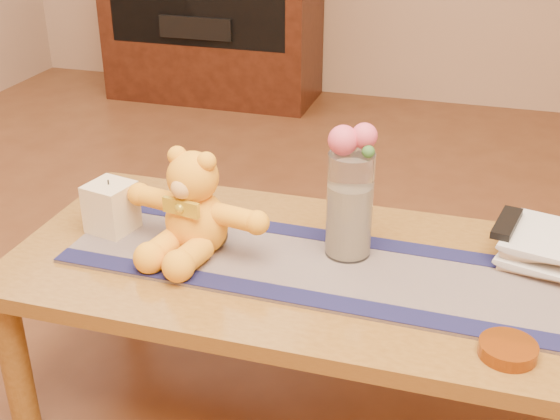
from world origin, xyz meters
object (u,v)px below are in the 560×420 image
(bronze_ball, at_px, (214,235))
(book_bottom, at_px, (504,248))
(amber_dish, at_px, (508,350))
(teddy_bear, at_px, (196,202))
(tv_remote, at_px, (507,223))
(pillar_candle, at_px, (111,207))
(glass_vase, at_px, (350,205))

(bronze_ball, bearing_deg, book_bottom, 15.79)
(book_bottom, distance_m, amber_dish, 0.42)
(amber_dish, bearing_deg, teddy_bear, 163.91)
(tv_remote, bearing_deg, pillar_candle, -159.05)
(book_bottom, distance_m, tv_remote, 0.08)
(tv_remote, bearing_deg, teddy_bear, -153.81)
(teddy_bear, height_order, bronze_ball, teddy_bear)
(teddy_bear, distance_m, bronze_ball, 0.10)
(pillar_candle, xyz_separation_m, bronze_ball, (0.29, -0.01, -0.03))
(book_bottom, bearing_deg, tv_remote, -93.00)
(glass_vase, bearing_deg, pillar_candle, -175.03)
(tv_remote, bearing_deg, glass_vase, -151.00)
(teddy_bear, xyz_separation_m, tv_remote, (0.72, 0.20, -0.05))
(teddy_bear, relative_size, book_bottom, 1.63)
(teddy_bear, height_order, tv_remote, teddy_bear)
(glass_vase, bearing_deg, amber_dish, -37.48)
(glass_vase, distance_m, bronze_ball, 0.34)
(teddy_bear, height_order, pillar_candle, teddy_bear)
(teddy_bear, bearing_deg, book_bottom, 26.37)
(pillar_candle, bearing_deg, tv_remote, 9.99)
(tv_remote, bearing_deg, bronze_ball, -153.97)
(glass_vase, height_order, bronze_ball, glass_vase)
(teddy_bear, bearing_deg, bronze_ball, 28.50)
(bronze_ball, height_order, amber_dish, bronze_ball)
(pillar_candle, height_order, glass_vase, glass_vase)
(pillar_candle, height_order, amber_dish, pillar_candle)
(teddy_bear, distance_m, book_bottom, 0.76)
(glass_vase, xyz_separation_m, book_bottom, (0.37, 0.13, -0.13))
(teddy_bear, xyz_separation_m, book_bottom, (0.73, 0.21, -0.12))
(teddy_bear, relative_size, pillar_candle, 2.86)
(teddy_bear, xyz_separation_m, bronze_ball, (0.04, 0.01, -0.09))
(glass_vase, xyz_separation_m, tv_remote, (0.36, 0.12, -0.05))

